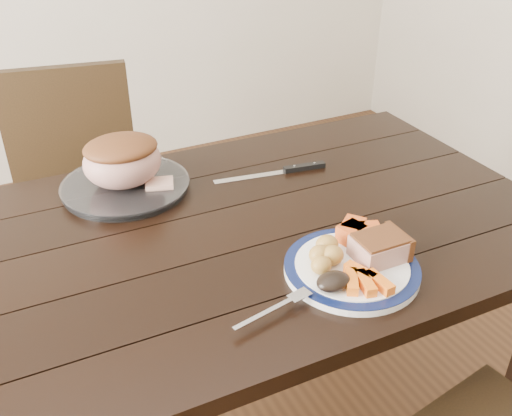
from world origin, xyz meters
name	(u,v)px	position (x,y,z in m)	size (l,w,h in m)	color
dining_table	(223,263)	(0.00, 0.00, 0.66)	(1.62, 0.94, 0.75)	black
chair_far	(79,195)	(-0.21, 0.74, 0.52)	(0.49, 0.49, 0.93)	black
dinner_plate	(351,269)	(0.18, -0.27, 0.76)	(0.28, 0.28, 0.02)	white
plate_rim	(352,266)	(0.18, -0.27, 0.77)	(0.28, 0.28, 0.02)	#0B143A
serving_platter	(126,187)	(-0.14, 0.29, 0.76)	(0.32, 0.32, 0.02)	white
pork_slice	(379,248)	(0.24, -0.27, 0.79)	(0.11, 0.08, 0.05)	tan
roasted_potatoes	(326,254)	(0.13, -0.23, 0.79)	(0.09, 0.09, 0.04)	gold
carrot_batons	(364,280)	(0.16, -0.33, 0.78)	(0.09, 0.11, 0.02)	orange
pumpkin_wedges	(357,232)	(0.24, -0.19, 0.79)	(0.10, 0.09, 0.04)	#F9561B
dark_mushroom	(333,281)	(0.10, -0.31, 0.79)	(0.07, 0.05, 0.03)	black
fork	(278,307)	(-0.02, -0.31, 0.77)	(0.18, 0.05, 0.00)	silver
roast_joint	(122,162)	(-0.14, 0.29, 0.83)	(0.20, 0.17, 0.13)	tan
cut_slice	(160,184)	(-0.07, 0.23, 0.78)	(0.07, 0.06, 0.02)	tan
carving_knife	(291,169)	(0.29, 0.19, 0.76)	(0.32, 0.07, 0.01)	silver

